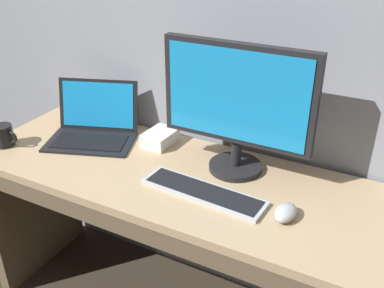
{
  "coord_description": "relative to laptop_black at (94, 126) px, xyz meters",
  "views": [
    {
      "loc": [
        0.7,
        -1.19,
        1.61
      ],
      "look_at": [
        0.08,
        0.0,
        0.89
      ],
      "focal_mm": 40.81,
      "sensor_mm": 36.0,
      "label": 1
    }
  ],
  "objects": [
    {
      "name": "back_wall",
      "position": [
        0.45,
        0.23,
        0.5
      ],
      "size": [
        5.17,
        0.04,
        2.61
      ],
      "primitive_type": "cube",
      "color": "gray",
      "rests_on": "ground"
    },
    {
      "name": "desk",
      "position": [
        0.45,
        -0.11,
        -0.28
      ],
      "size": [
        1.63,
        0.57,
        0.75
      ],
      "color": "tan",
      "rests_on": "ground"
    },
    {
      "name": "laptop_black",
      "position": [
        0.0,
        0.0,
        0.0
      ],
      "size": [
        0.43,
        0.38,
        0.23
      ],
      "color": "black",
      "rests_on": "desk"
    },
    {
      "name": "external_monitor",
      "position": [
        0.64,
        0.02,
        0.22
      ],
      "size": [
        0.55,
        0.2,
        0.49
      ],
      "color": "black",
      "rests_on": "desk"
    },
    {
      "name": "wired_keyboard",
      "position": [
        0.61,
        -0.17,
        -0.04
      ],
      "size": [
        0.45,
        0.15,
        0.02
      ],
      "color": "#BCBCC1",
      "rests_on": "desk"
    },
    {
      "name": "computer_mouse",
      "position": [
        0.89,
        -0.17,
        -0.03
      ],
      "size": [
        0.07,
        0.11,
        0.04
      ],
      "primitive_type": "ellipsoid",
      "rotation": [
        0.0,
        0.0,
        -0.07
      ],
      "color": "#B7B7BC",
      "rests_on": "desk"
    },
    {
      "name": "external_drive_box",
      "position": [
        0.28,
        0.08,
        -0.03
      ],
      "size": [
        0.12,
        0.15,
        0.05
      ],
      "primitive_type": "cube",
      "rotation": [
        0.0,
        0.0,
        -0.06
      ],
      "color": "silver",
      "rests_on": "desk"
    },
    {
      "name": "coffee_mug",
      "position": [
        -0.28,
        -0.23,
        -0.01
      ],
      "size": [
        0.12,
        0.08,
        0.09
      ],
      "color": "black",
      "rests_on": "desk"
    }
  ]
}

